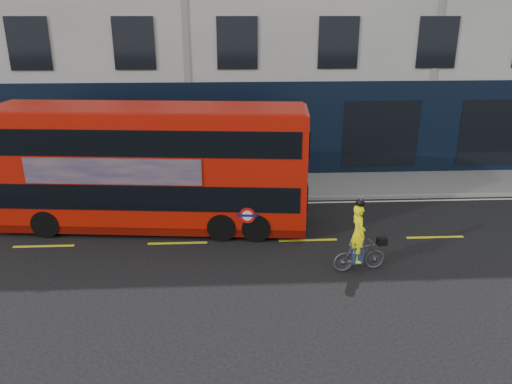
{
  "coord_description": "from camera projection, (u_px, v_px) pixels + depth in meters",
  "views": [
    {
      "loc": [
        1.65,
        -12.36,
        6.59
      ],
      "look_at": [
        2.4,
        1.72,
        1.53
      ],
      "focal_mm": 35.0,
      "sensor_mm": 36.0,
      "label": 1
    }
  ],
  "objects": [
    {
      "name": "kerb",
      "position": [
        186.0,
        201.0,
        18.44
      ],
      "size": [
        60.0,
        0.12,
        0.13
      ],
      "primitive_type": "cube",
      "color": "gray",
      "rests_on": "ground"
    },
    {
      "name": "cyclist",
      "position": [
        359.0,
        246.0,
        13.34
      ],
      "size": [
        1.51,
        0.63,
        2.09
      ],
      "rotation": [
        0.0,
        0.0,
        0.14
      ],
      "color": "#4D4F52",
      "rests_on": "ground"
    },
    {
      "name": "bus",
      "position": [
        153.0,
        167.0,
        15.75
      ],
      "size": [
        9.95,
        3.16,
        3.94
      ],
      "rotation": [
        0.0,
        0.0,
        -0.1
      ],
      "color": "#BC1407",
      "rests_on": "ground"
    },
    {
      "name": "ground",
      "position": [
        172.0,
        267.0,
        13.76
      ],
      "size": [
        120.0,
        120.0,
        0.0
      ],
      "primitive_type": "plane",
      "color": "black",
      "rests_on": "ground"
    },
    {
      "name": "road_edge_line",
      "position": [
        186.0,
        205.0,
        18.18
      ],
      "size": [
        58.0,
        0.1,
        0.01
      ],
      "primitive_type": "cube",
      "color": "silver",
      "rests_on": "ground"
    },
    {
      "name": "lane_dashes",
      "position": [
        178.0,
        243.0,
        15.17
      ],
      "size": [
        58.0,
        0.12,
        0.01
      ],
      "primitive_type": null,
      "color": "yellow",
      "rests_on": "ground"
    },
    {
      "name": "pavement",
      "position": [
        189.0,
        187.0,
        19.85
      ],
      "size": [
        60.0,
        3.0,
        0.12
      ],
      "primitive_type": "cube",
      "color": "slate",
      "rests_on": "ground"
    }
  ]
}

